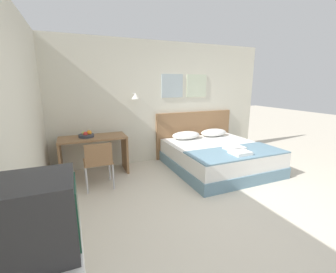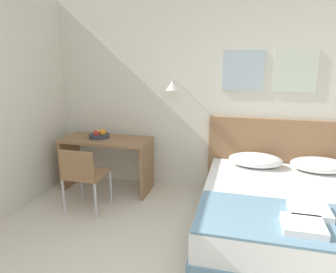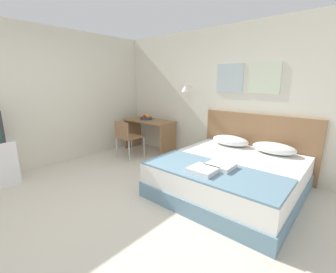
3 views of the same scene
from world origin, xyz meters
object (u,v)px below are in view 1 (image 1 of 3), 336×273
headboard (195,134)px  fruit_bowl (86,135)px  bed (218,157)px  folded_towel_mid_bed (240,153)px  pillow_left (186,135)px  pillow_right (214,133)px  folded_towel_near_foot (234,148)px  desk_chair (98,161)px  desk (94,148)px  throw_blanket (237,152)px  television (37,218)px

headboard → fruit_bowl: size_ratio=7.09×
bed → headboard: bearing=90.0°
folded_towel_mid_bed → pillow_left: bearing=102.8°
headboard → folded_towel_mid_bed: 1.72m
pillow_right → folded_towel_mid_bed: 1.51m
folded_towel_near_foot → desk_chair: desk_chair is taller
pillow_right → folded_towel_near_foot: bearing=-105.5°
pillow_right → fruit_bowl: size_ratio=2.37×
pillow_right → desk: size_ratio=0.54×
pillow_right → desk_chair: desk_chair is taller
pillow_left → throw_blanket: pillow_left is taller
pillow_right → throw_blanket: size_ratio=0.37×
folded_towel_near_foot → fruit_bowl: bearing=156.1°
headboard → pillow_right: bearing=-35.5°
folded_towel_mid_bed → desk: bearing=149.5°
bed → desk: bearing=164.1°
pillow_right → folded_towel_mid_bed: (-0.42, -1.45, -0.03)m
pillow_left → pillow_right: (0.75, 0.00, 0.00)m
pillow_left → folded_towel_near_foot: 1.25m
desk_chair → fruit_bowl: fruit_bowl is taller
folded_towel_near_foot → desk: desk is taller
headboard → television: television is taller
fruit_bowl → bed: bearing=-15.7°
folded_towel_mid_bed → desk: desk is taller
pillow_left → desk: size_ratio=0.54×
throw_blanket → folded_towel_near_foot: 0.15m
throw_blanket → folded_towel_mid_bed: 0.15m
bed → television: size_ratio=3.98×
folded_towel_near_foot → headboard: bearing=91.9°
folded_towel_near_foot → television: bearing=-148.3°
folded_towel_near_foot → folded_towel_mid_bed: bearing=-109.0°
pillow_right → fruit_bowl: 2.91m
bed → television: bearing=-142.3°
pillow_right → desk_chair: (-2.78, -0.75, -0.09)m
bed → folded_towel_near_foot: size_ratio=5.80×
throw_blanket → television: (-2.98, -1.73, 0.45)m
headboard → folded_towel_near_foot: size_ratio=5.92×
throw_blanket → desk_chair: bearing=166.7°
bed → fruit_bowl: (-2.53, 0.71, 0.55)m
bed → folded_towel_near_foot: (0.05, -0.43, 0.31)m
pillow_right → pillow_left: bearing=180.0°
pillow_left → fruit_bowl: size_ratio=2.37×
bed → television: (-2.98, -2.30, 0.72)m
folded_towel_mid_bed → desk_chair: desk_chair is taller
bed → pillow_left: bearing=116.7°
pillow_left → television: (-2.60, -3.05, 0.37)m
bed → fruit_bowl: size_ratio=6.95×
bed → folded_towel_mid_bed: bearing=-93.7°
desk_chair → fruit_bowl: (-0.12, 0.71, 0.30)m
folded_towel_mid_bed → pillow_right: bearing=73.8°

